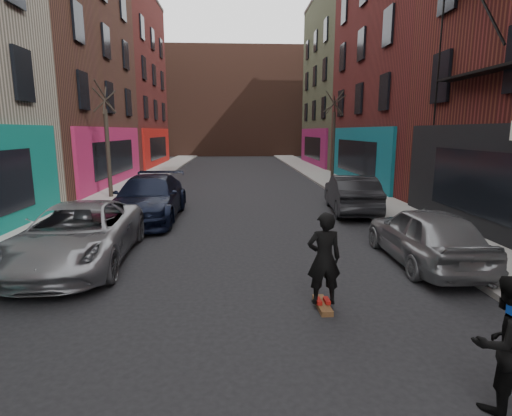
{
  "coord_description": "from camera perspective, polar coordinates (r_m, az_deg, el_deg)",
  "views": [
    {
      "loc": [
        -0.14,
        -1.63,
        3.29
      ],
      "look_at": [
        0.33,
        7.1,
        1.6
      ],
      "focal_mm": 28.0,
      "sensor_mm": 36.0,
      "label": 1
    }
  ],
  "objects": [
    {
      "name": "parked_right_end",
      "position": [
        16.74,
        13.44,
        1.99
      ],
      "size": [
        2.09,
        4.8,
        1.54
      ],
      "primitive_type": "imported",
      "rotation": [
        0.0,
        0.0,
        3.04
      ],
      "color": "black",
      "rests_on": "ground"
    },
    {
      "name": "pedestrian",
      "position": [
        5.73,
        31.98,
        -16.06
      ],
      "size": [
        0.89,
        0.73,
        1.68
      ],
      "rotation": [
        0.0,
        0.0,
        3.26
      ],
      "color": "black",
      "rests_on": "ground"
    },
    {
      "name": "parked_left_far",
      "position": [
        10.94,
        -24.08,
        -3.46
      ],
      "size": [
        2.77,
        5.5,
        1.49
      ],
      "primitive_type": "imported",
      "rotation": [
        0.0,
        0.0,
        0.06
      ],
      "color": "#919299",
      "rests_on": "ground"
    },
    {
      "name": "skateboard",
      "position": [
        7.87,
        9.47,
        -13.53
      ],
      "size": [
        0.24,
        0.8,
        0.1
      ],
      "primitive_type": "cube",
      "rotation": [
        0.0,
        0.0,
        0.02
      ],
      "color": "brown",
      "rests_on": "ground"
    },
    {
      "name": "building_far",
      "position": [
        57.75,
        -3.01,
        14.64
      ],
      "size": [
        40.0,
        10.0,
        14.0
      ],
      "primitive_type": "cube",
      "color": "#47281E",
      "rests_on": "ground"
    },
    {
      "name": "parked_left_end",
      "position": [
        15.46,
        -15.04,
        1.37
      ],
      "size": [
        2.3,
        5.63,
        1.63
      ],
      "primitive_type": "imported",
      "rotation": [
        0.0,
        0.0,
        -0.0
      ],
      "color": "black",
      "rests_on": "ground"
    },
    {
      "name": "tree_left_far",
      "position": [
        20.54,
        -20.57,
        10.53
      ],
      "size": [
        2.0,
        2.0,
        6.5
      ],
      "primitive_type": null,
      "color": "black",
      "rests_on": "sidewalk_left"
    },
    {
      "name": "tree_right_far",
      "position": [
        26.4,
        11.06,
        11.29
      ],
      "size": [
        2.0,
        2.0,
        6.8
      ],
      "primitive_type": null,
      "color": "black",
      "rests_on": "sidewalk_right"
    },
    {
      "name": "skateboarder",
      "position": [
        7.53,
        9.69,
        -7.11
      ],
      "size": [
        0.65,
        0.43,
        1.75
      ],
      "primitive_type": "imported",
      "rotation": [
        0.0,
        0.0,
        3.16
      ],
      "color": "black",
      "rests_on": "skateboard"
    },
    {
      "name": "parked_right_far",
      "position": [
        10.83,
        23.04,
        -3.57
      ],
      "size": [
        1.78,
        4.34,
        1.47
      ],
      "primitive_type": "imported",
      "rotation": [
        0.0,
        0.0,
        3.13
      ],
      "color": "gray",
      "rests_on": "ground"
    },
    {
      "name": "sidewalk_right",
      "position": [
        32.43,
        8.36,
        5.14
      ],
      "size": [
        2.5,
        84.0,
        0.13
      ],
      "primitive_type": "cube",
      "color": "gray",
      "rests_on": "ground"
    },
    {
      "name": "sidewalk_left",
      "position": [
        32.37,
        -13.97,
        4.93
      ],
      "size": [
        2.5,
        84.0,
        0.13
      ],
      "primitive_type": "cube",
      "color": "gray",
      "rests_on": "ground"
    }
  ]
}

